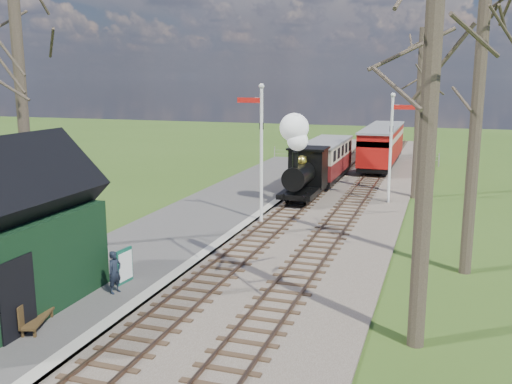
# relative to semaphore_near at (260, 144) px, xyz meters

# --- Properties ---
(distant_hills) EXTENTS (114.40, 48.00, 22.02)m
(distant_hills) POSITION_rel_semaphore_near_xyz_m (2.17, 48.38, -19.83)
(distant_hills) COLOR #385B23
(distant_hills) RESTS_ON ground
(ballast_bed) EXTENTS (8.00, 60.00, 0.10)m
(ballast_bed) POSITION_rel_semaphore_near_xyz_m (2.07, 6.00, -3.57)
(ballast_bed) COLOR brown
(ballast_bed) RESTS_ON ground
(track_near) EXTENTS (1.60, 60.00, 0.15)m
(track_near) POSITION_rel_semaphore_near_xyz_m (0.77, 6.00, -3.52)
(track_near) COLOR brown
(track_near) RESTS_ON ground
(track_far) EXTENTS (1.60, 60.00, 0.15)m
(track_far) POSITION_rel_semaphore_near_xyz_m (3.37, 6.00, -3.52)
(track_far) COLOR brown
(track_far) RESTS_ON ground
(platform) EXTENTS (5.00, 44.00, 0.20)m
(platform) POSITION_rel_semaphore_near_xyz_m (-2.73, -2.00, -3.52)
(platform) COLOR #474442
(platform) RESTS_ON ground
(coping_strip) EXTENTS (0.40, 44.00, 0.21)m
(coping_strip) POSITION_rel_semaphore_near_xyz_m (-0.43, -2.00, -3.52)
(coping_strip) COLOR #B2AD9E
(coping_strip) RESTS_ON ground
(semaphore_near) EXTENTS (1.22, 0.24, 6.22)m
(semaphore_near) POSITION_rel_semaphore_near_xyz_m (0.00, 0.00, 0.00)
(semaphore_near) COLOR silver
(semaphore_near) RESTS_ON ground
(semaphore_far) EXTENTS (1.22, 0.24, 5.72)m
(semaphore_far) POSITION_rel_semaphore_near_xyz_m (5.14, 6.00, -0.27)
(semaphore_far) COLOR silver
(semaphore_far) RESTS_ON ground
(bare_trees) EXTENTS (15.51, 22.39, 12.00)m
(bare_trees) POSITION_rel_semaphore_near_xyz_m (2.10, -5.90, 1.59)
(bare_trees) COLOR #382D23
(bare_trees) RESTS_ON ground
(fence_line) EXTENTS (12.60, 0.08, 1.00)m
(fence_line) POSITION_rel_semaphore_near_xyz_m (1.07, 20.00, -3.07)
(fence_line) COLOR slate
(fence_line) RESTS_ON ground
(locomotive) EXTENTS (1.83, 4.27, 4.58)m
(locomotive) POSITION_rel_semaphore_near_xyz_m (0.76, 4.82, -1.51)
(locomotive) COLOR black
(locomotive) RESTS_ON ground
(coach) EXTENTS (2.14, 7.33, 2.25)m
(coach) POSITION_rel_semaphore_near_xyz_m (0.77, 10.88, -2.08)
(coach) COLOR black
(coach) RESTS_ON ground
(red_carriage_a) EXTENTS (2.27, 5.63, 2.39)m
(red_carriage_a) POSITION_rel_semaphore_near_xyz_m (3.37, 15.72, -1.99)
(red_carriage_a) COLOR black
(red_carriage_a) RESTS_ON ground
(red_carriage_b) EXTENTS (2.27, 5.63, 2.39)m
(red_carriage_b) POSITION_rel_semaphore_near_xyz_m (3.37, 21.22, -1.99)
(red_carriage_b) COLOR black
(red_carriage_b) RESTS_ON ground
(sign_board) EXTENTS (0.17, 0.75, 1.09)m
(sign_board) POSITION_rel_semaphore_near_xyz_m (-1.53, -8.89, -2.88)
(sign_board) COLOR #104E3B
(sign_board) RESTS_ON platform
(bench) EXTENTS (0.82, 1.44, 0.79)m
(bench) POSITION_rel_semaphore_near_xyz_m (-2.06, -12.45, -3.05)
(bench) COLOR #433018
(bench) RESTS_ON platform
(person) EXTENTS (0.41, 0.53, 1.28)m
(person) POSITION_rel_semaphore_near_xyz_m (-1.35, -9.73, -2.78)
(person) COLOR black
(person) RESTS_ON platform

